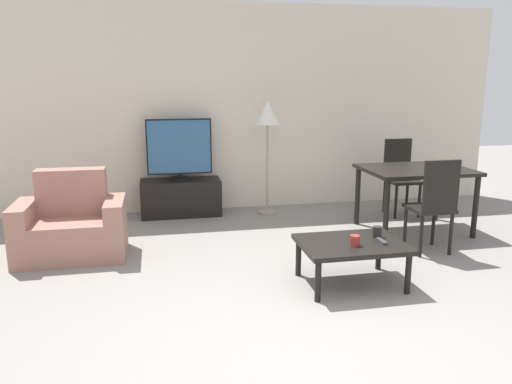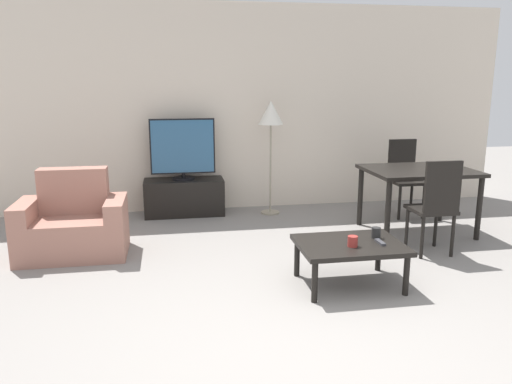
{
  "view_description": "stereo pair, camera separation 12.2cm",
  "coord_description": "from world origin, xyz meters",
  "px_view_note": "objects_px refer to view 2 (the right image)",
  "views": [
    {
      "loc": [
        -0.87,
        -2.74,
        1.73
      ],
      "look_at": [
        0.07,
        1.93,
        0.65
      ],
      "focal_mm": 35.0,
      "sensor_mm": 36.0,
      "label": 1
    },
    {
      "loc": [
        -0.75,
        -2.76,
        1.73
      ],
      "look_at": [
        0.07,
        1.93,
        0.65
      ],
      "focal_mm": 35.0,
      "sensor_mm": 36.0,
      "label": 2
    }
  ],
  "objects_px": {
    "tv": "(183,149)",
    "dining_table": "(419,177)",
    "coffee_table": "(350,248)",
    "dining_chair_near": "(436,203)",
    "dining_chair_far": "(404,174)",
    "cup_colored_far": "(353,241)",
    "wine_glass_left": "(435,165)",
    "floor_lamp": "(271,118)",
    "cup_white_near": "(376,233)",
    "tv_stand": "(184,197)",
    "remote_primary": "(380,242)",
    "armchair": "(73,226)"
  },
  "relations": [
    {
      "from": "dining_table",
      "to": "cup_colored_far",
      "type": "distance_m",
      "value": 1.95
    },
    {
      "from": "tv_stand",
      "to": "cup_colored_far",
      "type": "relative_size",
      "value": 11.49
    },
    {
      "from": "dining_chair_far",
      "to": "dining_chair_near",
      "type": "bearing_deg",
      "value": -105.21
    },
    {
      "from": "coffee_table",
      "to": "dining_chair_near",
      "type": "xyz_separation_m",
      "value": [
        1.09,
        0.57,
        0.2
      ]
    },
    {
      "from": "dining_table",
      "to": "dining_chair_near",
      "type": "xyz_separation_m",
      "value": [
        -0.21,
        -0.76,
        -0.11
      ]
    },
    {
      "from": "tv_stand",
      "to": "remote_primary",
      "type": "bearing_deg",
      "value": -59.4
    },
    {
      "from": "coffee_table",
      "to": "floor_lamp",
      "type": "xyz_separation_m",
      "value": [
        -0.19,
        2.42,
        0.91
      ]
    },
    {
      "from": "dining_table",
      "to": "dining_chair_far",
      "type": "relative_size",
      "value": 1.21
    },
    {
      "from": "dining_chair_far",
      "to": "cup_white_near",
      "type": "relative_size",
      "value": 10.29
    },
    {
      "from": "dining_table",
      "to": "dining_chair_far",
      "type": "distance_m",
      "value": 0.8
    },
    {
      "from": "armchair",
      "to": "wine_glass_left",
      "type": "distance_m",
      "value": 3.78
    },
    {
      "from": "dining_table",
      "to": "remote_primary",
      "type": "xyz_separation_m",
      "value": [
        -1.06,
        -1.39,
        -0.26
      ]
    },
    {
      "from": "armchair",
      "to": "dining_chair_far",
      "type": "bearing_deg",
      "value": 12.51
    },
    {
      "from": "dining_chair_far",
      "to": "tv",
      "type": "bearing_deg",
      "value": 170.56
    },
    {
      "from": "tv",
      "to": "cup_white_near",
      "type": "bearing_deg",
      "value": -57.53
    },
    {
      "from": "dining_table",
      "to": "floor_lamp",
      "type": "xyz_separation_m",
      "value": [
        -1.49,
        1.09,
        0.6
      ]
    },
    {
      "from": "dining_chair_near",
      "to": "cup_white_near",
      "type": "xyz_separation_m",
      "value": [
        -0.83,
        -0.49,
        -0.11
      ]
    },
    {
      "from": "tv",
      "to": "dining_table",
      "type": "height_order",
      "value": "tv"
    },
    {
      "from": "tv",
      "to": "dining_table",
      "type": "xyz_separation_m",
      "value": [
        2.61,
        -1.23,
        -0.21
      ]
    },
    {
      "from": "dining_table",
      "to": "floor_lamp",
      "type": "height_order",
      "value": "floor_lamp"
    },
    {
      "from": "tv_stand",
      "to": "coffee_table",
      "type": "relative_size",
      "value": 1.15
    },
    {
      "from": "tv",
      "to": "dining_table",
      "type": "relative_size",
      "value": 0.69
    },
    {
      "from": "cup_colored_far",
      "to": "wine_glass_left",
      "type": "relative_size",
      "value": 0.61
    },
    {
      "from": "floor_lamp",
      "to": "tv_stand",
      "type": "bearing_deg",
      "value": 172.87
    },
    {
      "from": "dining_chair_near",
      "to": "cup_colored_far",
      "type": "height_order",
      "value": "dining_chair_near"
    },
    {
      "from": "remote_primary",
      "to": "tv_stand",
      "type": "bearing_deg",
      "value": 120.6
    },
    {
      "from": "tv",
      "to": "cup_white_near",
      "type": "relative_size",
      "value": 8.66
    },
    {
      "from": "coffee_table",
      "to": "dining_chair_near",
      "type": "relative_size",
      "value": 0.91
    },
    {
      "from": "dining_chair_far",
      "to": "cup_colored_far",
      "type": "bearing_deg",
      "value": -124.84
    },
    {
      "from": "tv_stand",
      "to": "cup_white_near",
      "type": "height_order",
      "value": "cup_white_near"
    },
    {
      "from": "coffee_table",
      "to": "dining_table",
      "type": "height_order",
      "value": "dining_table"
    },
    {
      "from": "dining_chair_near",
      "to": "cup_colored_far",
      "type": "bearing_deg",
      "value": -149.01
    },
    {
      "from": "cup_white_near",
      "to": "wine_glass_left",
      "type": "bearing_deg",
      "value": 41.0
    },
    {
      "from": "coffee_table",
      "to": "tv_stand",
      "type": "bearing_deg",
      "value": 117.02
    },
    {
      "from": "cup_white_near",
      "to": "wine_glass_left",
      "type": "distance_m",
      "value": 1.41
    },
    {
      "from": "tv",
      "to": "dining_chair_near",
      "type": "relative_size",
      "value": 0.84
    },
    {
      "from": "coffee_table",
      "to": "cup_colored_far",
      "type": "height_order",
      "value": "cup_colored_far"
    },
    {
      "from": "tv_stand",
      "to": "wine_glass_left",
      "type": "distance_m",
      "value": 3.1
    },
    {
      "from": "cup_white_near",
      "to": "dining_chair_near",
      "type": "bearing_deg",
      "value": 30.46
    },
    {
      "from": "tv",
      "to": "wine_glass_left",
      "type": "distance_m",
      "value": 3.04
    },
    {
      "from": "armchair",
      "to": "dining_table",
      "type": "xyz_separation_m",
      "value": [
        3.75,
        0.12,
        0.35
      ]
    },
    {
      "from": "tv_stand",
      "to": "tv",
      "type": "xyz_separation_m",
      "value": [
        0.0,
        -0.0,
        0.63
      ]
    },
    {
      "from": "dining_table",
      "to": "dining_chair_near",
      "type": "bearing_deg",
      "value": -105.21
    },
    {
      "from": "dining_table",
      "to": "cup_white_near",
      "type": "bearing_deg",
      "value": -129.67
    },
    {
      "from": "armchair",
      "to": "wine_glass_left",
      "type": "bearing_deg",
      "value": -3.74
    },
    {
      "from": "dining_table",
      "to": "floor_lamp",
      "type": "bearing_deg",
      "value": 143.84
    },
    {
      "from": "cup_colored_far",
      "to": "remote_primary",
      "type": "bearing_deg",
      "value": 7.51
    },
    {
      "from": "armchair",
      "to": "tv",
      "type": "relative_size",
      "value": 1.26
    },
    {
      "from": "floor_lamp",
      "to": "cup_colored_far",
      "type": "xyz_separation_m",
      "value": [
        0.18,
        -2.52,
        -0.82
      ]
    },
    {
      "from": "cup_colored_far",
      "to": "wine_glass_left",
      "type": "bearing_deg",
      "value": 39.32
    }
  ]
}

